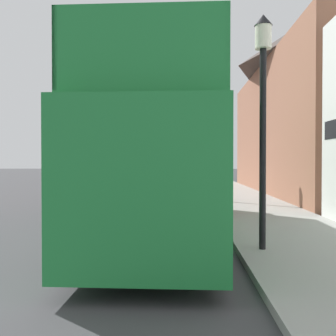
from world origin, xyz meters
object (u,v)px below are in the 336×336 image
at_px(parked_car_ahead_of_bus, 182,189).
at_px(lamp_post_nearest, 263,87).
at_px(tour_bus, 164,165).
at_px(lamp_post_second, 217,132).

bearing_deg(parked_car_ahead_of_bus, lamp_post_nearest, -77.67).
height_order(tour_bus, lamp_post_second, lamp_post_second).
relative_size(tour_bus, lamp_post_nearest, 2.17).
bearing_deg(lamp_post_second, parked_car_ahead_of_bus, 172.47).
xyz_separation_m(parked_car_ahead_of_bus, lamp_post_nearest, (1.61, -9.54, 2.68)).
bearing_deg(lamp_post_nearest, lamp_post_second, 90.50).
relative_size(parked_car_ahead_of_bus, lamp_post_second, 0.99).
height_order(tour_bus, lamp_post_nearest, lamp_post_nearest).
distance_m(lamp_post_nearest, lamp_post_second, 9.34).
xyz_separation_m(lamp_post_nearest, lamp_post_second, (-0.08, 9.34, -0.20)).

